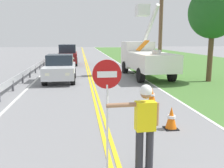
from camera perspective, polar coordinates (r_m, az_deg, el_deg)
name	(u,v)px	position (r m, az deg, el deg)	size (l,w,h in m)	color
grass_verge_right	(221,70)	(23.84, 23.74, 3.04)	(16.00, 110.00, 0.01)	#477533
centerline_yellow_left	(88,72)	(20.44, -5.65, 2.78)	(0.11, 110.00, 0.01)	yellow
centerline_yellow_right	(90,72)	(20.44, -5.14, 2.79)	(0.11, 110.00, 0.01)	yellow
edge_line_right	(132,71)	(20.87, 4.54, 2.96)	(0.12, 110.00, 0.01)	silver
edge_line_left	(44,73)	(20.63, -15.44, 2.53)	(0.12, 110.00, 0.01)	silver
flagger_worker	(145,122)	(5.13, 7.51, -8.72)	(1.09, 0.26, 1.83)	#2D2D33
stop_sign_paddle	(107,92)	(4.79, -1.14, -1.80)	(0.56, 0.04, 2.33)	silver
utility_bucket_truck	(144,57)	(18.14, 7.47, 6.21)	(2.67, 6.90, 5.12)	white
oncoming_sedan_nearest	(60,68)	(16.17, -11.84, 3.54)	(1.92, 4.11, 1.70)	silver
oncoming_suv_second	(68,55)	(26.13, -10.10, 6.67)	(1.94, 4.62, 2.10)	maroon
utility_pole_near	(161,15)	(19.24, 11.21, 15.19)	(1.80, 0.28, 8.37)	brown
traffic_cone_lead	(171,118)	(7.80, 13.47, -7.67)	(0.40, 0.40, 0.70)	orange
traffic_cone_mid	(152,96)	(10.56, 9.15, -2.73)	(0.40, 0.40, 0.70)	orange
guardrail_left_shoulder	(26,72)	(17.19, -19.12, 2.53)	(0.10, 32.00, 0.71)	#9EA0A3
roadside_tree_verge	(213,12)	(16.93, 22.25, 14.97)	(3.00, 3.00, 5.90)	brown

